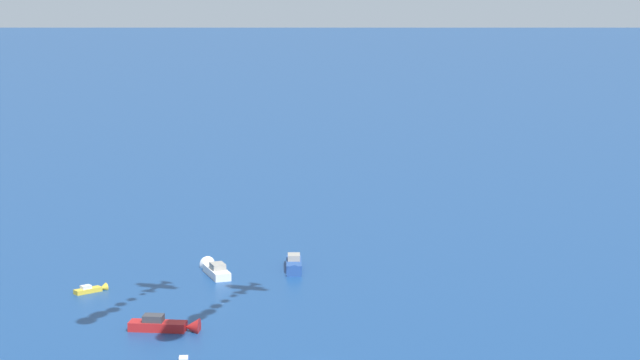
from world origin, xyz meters
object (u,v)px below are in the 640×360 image
motorboat_offshore (215,269)px  motorboat_outer_ring_d (167,325)px  motorboat_mid_cluster (294,265)px  motorboat_far_port (92,289)px

motorboat_offshore → motorboat_outer_ring_d: motorboat_offshore is taller
motorboat_offshore → motorboat_mid_cluster: bearing=44.8°
motorboat_far_port → motorboat_mid_cluster: motorboat_mid_cluster is taller
motorboat_far_port → motorboat_outer_ring_d: 26.36m
motorboat_mid_cluster → motorboat_outer_ring_d: motorboat_mid_cluster is taller
motorboat_mid_cluster → motorboat_outer_ring_d: (4.97, -40.16, -0.00)m
motorboat_offshore → motorboat_far_port: bearing=-115.1°
motorboat_offshore → motorboat_mid_cluster: 13.93m
motorboat_offshore → motorboat_mid_cluster: (9.89, 9.81, -0.02)m
motorboat_outer_ring_d → motorboat_mid_cluster: bearing=97.1°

